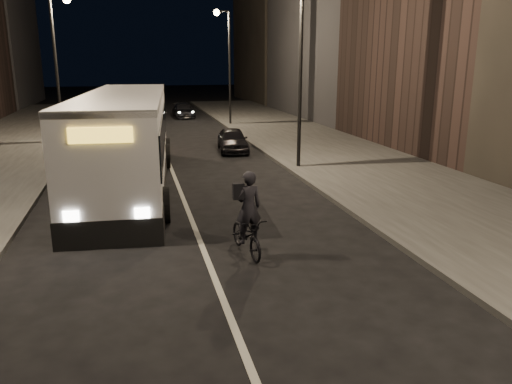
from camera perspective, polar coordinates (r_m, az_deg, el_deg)
ground at (r=10.38m, az=-3.50°, el=-12.86°), size 180.00×180.00×0.00m
sidewalk_right at (r=25.61m, az=9.59°, el=4.01°), size 7.00×70.00×0.16m
streetlight_right_mid at (r=22.17m, az=4.48°, el=16.24°), size 1.20×0.44×8.12m
streetlight_right_far at (r=37.69m, az=-3.46°, el=15.69°), size 1.20×0.44×8.12m
streetlight_left_far at (r=31.27m, az=-21.54°, el=14.89°), size 1.20×0.44×8.12m
city_bus at (r=19.78m, az=-14.61°, el=6.11°), size 3.96×13.59×3.62m
cyclist_on_bicycle at (r=12.63m, az=-1.02°, el=-4.01°), size 0.93×2.00×2.22m
car_near at (r=27.05m, az=-2.69°, el=5.96°), size 1.83×3.83×1.26m
car_mid at (r=36.75m, az=-16.18°, el=7.98°), size 2.15×4.82×1.54m
car_far at (r=43.75m, az=-8.28°, el=9.19°), size 1.77×4.09×1.17m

